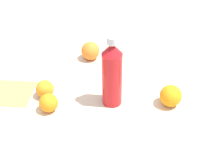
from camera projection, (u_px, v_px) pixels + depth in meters
ground_plane at (112, 91)px, 1.23m from camera, size 2.40×2.40×0.00m
water_bottle at (112, 74)px, 1.11m from camera, size 0.07×0.07×0.26m
orange_0 at (90, 51)px, 1.39m from camera, size 0.08×0.08×0.08m
orange_1 at (49, 103)px, 1.13m from camera, size 0.07×0.07×0.07m
orange_2 at (171, 96)px, 1.15m from camera, size 0.08×0.08×0.08m
orange_3 at (45, 89)px, 1.19m from camera, size 0.07×0.07×0.07m
folded_napkin at (11, 93)px, 1.22m from camera, size 0.21×0.21×0.01m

